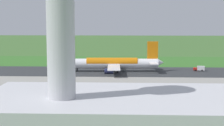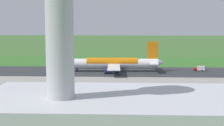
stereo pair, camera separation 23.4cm
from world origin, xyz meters
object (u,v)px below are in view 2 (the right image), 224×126
object	(u,v)px
no_stopping_sign	(107,61)
traffic_cone_orange	(100,63)
service_truck_baggage	(200,68)
airliner_main	(113,63)

from	to	relation	value
no_stopping_sign	traffic_cone_orange	world-z (taller)	no_stopping_sign
traffic_cone_orange	service_truck_baggage	bearing A→B (deg)	152.29
service_truck_baggage	traffic_cone_orange	distance (m)	62.21
service_truck_baggage	traffic_cone_orange	bearing A→B (deg)	-27.71
no_stopping_sign	service_truck_baggage	bearing A→B (deg)	151.13
service_truck_baggage	no_stopping_sign	distance (m)	57.78
service_truck_baggage	no_stopping_sign	xyz separation A→B (m)	(50.59, -27.90, 0.30)
airliner_main	no_stopping_sign	size ratio (longest dim) A/B	18.72
no_stopping_sign	airliner_main	bearing A→B (deg)	98.73
traffic_cone_orange	no_stopping_sign	bearing A→B (deg)	167.16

